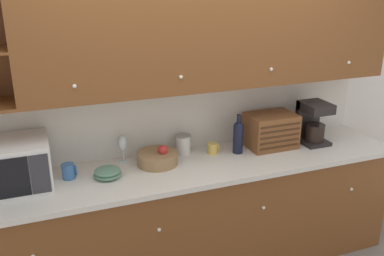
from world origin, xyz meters
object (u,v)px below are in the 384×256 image
(storage_canister, at_px, (183,144))
(bread_box, at_px, (271,130))
(bowl_stack_on_counter, at_px, (107,173))
(wine_glass, at_px, (123,144))
(microwave, at_px, (8,166))
(wine_bottle, at_px, (238,136))
(fruit_basket, at_px, (158,158))
(mug_blue_second, at_px, (213,148))
(coffee_maker, at_px, (312,122))
(mug, at_px, (69,171))

(storage_canister, xyz_separation_m, bread_box, (0.72, -0.12, 0.06))
(bowl_stack_on_counter, height_order, wine_glass, wine_glass)
(microwave, height_order, wine_glass, microwave)
(bowl_stack_on_counter, distance_m, wine_bottle, 1.06)
(microwave, distance_m, storage_canister, 1.28)
(microwave, height_order, fruit_basket, microwave)
(bowl_stack_on_counter, bearing_deg, mug_blue_second, 8.13)
(bowl_stack_on_counter, relative_size, storage_canister, 1.28)
(wine_bottle, bearing_deg, wine_glass, 170.66)
(fruit_basket, relative_size, wine_bottle, 0.95)
(wine_glass, bearing_deg, mug_blue_second, -7.49)
(bread_box, bearing_deg, microwave, -179.26)
(wine_bottle, xyz_separation_m, coffee_maker, (0.69, -0.01, 0.03))
(fruit_basket, relative_size, storage_canister, 1.97)
(fruit_basket, bearing_deg, wine_bottle, -1.47)
(storage_canister, distance_m, mug_blue_second, 0.24)
(mug, bearing_deg, coffee_maker, -0.68)
(wine_glass, relative_size, bread_box, 0.55)
(wine_glass, xyz_separation_m, mug_blue_second, (0.70, -0.09, -0.10))
(bread_box, bearing_deg, coffee_maker, -5.27)
(fruit_basket, bearing_deg, microwave, -178.81)
(wine_glass, height_order, storage_canister, wine_glass)
(coffee_maker, bearing_deg, storage_canister, 172.00)
(storage_canister, bearing_deg, wine_bottle, -18.93)
(bread_box, distance_m, coffee_maker, 0.38)
(wine_bottle, bearing_deg, bread_box, 4.00)
(bowl_stack_on_counter, height_order, bread_box, bread_box)
(wine_bottle, distance_m, coffee_maker, 0.69)
(wine_glass, xyz_separation_m, fruit_basket, (0.23, -0.13, -0.09))
(microwave, relative_size, wine_glass, 2.44)
(storage_canister, height_order, coffee_maker, coffee_maker)
(mug, distance_m, bowl_stack_on_counter, 0.26)
(coffee_maker, bearing_deg, mug, 179.32)
(wine_bottle, xyz_separation_m, bread_box, (0.31, 0.02, -0.01))
(wine_bottle, relative_size, bread_box, 0.83)
(wine_glass, bearing_deg, bowl_stack_on_counter, -126.81)
(mug, bearing_deg, wine_glass, 18.26)
(mug, distance_m, fruit_basket, 0.64)
(wine_glass, relative_size, mug_blue_second, 2.37)
(bowl_stack_on_counter, bearing_deg, wine_bottle, 3.71)
(fruit_basket, bearing_deg, bowl_stack_on_counter, -167.72)
(mug, xyz_separation_m, storage_canister, (0.89, 0.13, 0.02))
(bowl_stack_on_counter, xyz_separation_m, wine_bottle, (1.05, 0.07, 0.11))
(microwave, relative_size, storage_canister, 3.38)
(storage_canister, relative_size, bread_box, 0.40)
(mug, height_order, mug_blue_second, mug)
(wine_bottle, relative_size, coffee_maker, 0.91)
(storage_canister, distance_m, bread_box, 0.73)
(mug, height_order, bread_box, bread_box)
(coffee_maker, bearing_deg, bowl_stack_on_counter, -178.19)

